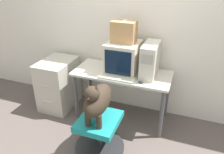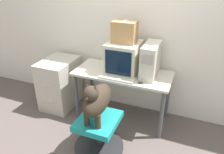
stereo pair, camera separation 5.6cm
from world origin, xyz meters
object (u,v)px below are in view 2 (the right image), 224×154
(dog, at_px, (97,100))
(filing_cabinet, at_px, (60,83))
(crt_monitor, at_px, (124,57))
(pc_tower, at_px, (151,60))
(office_chair, at_px, (99,133))
(keyboard, at_px, (117,78))
(cardboard_box, at_px, (125,32))

(dog, height_order, filing_cabinet, dog)
(dog, bearing_deg, crt_monitor, 86.92)
(pc_tower, bearing_deg, office_chair, -118.39)
(crt_monitor, distance_m, dog, 0.78)
(crt_monitor, height_order, dog, crt_monitor)
(keyboard, xyz_separation_m, filing_cabinet, (-0.98, 0.16, -0.35))
(crt_monitor, height_order, cardboard_box, cardboard_box)
(dog, distance_m, cardboard_box, 0.94)
(keyboard, xyz_separation_m, office_chair, (-0.04, -0.48, -0.51))
(keyboard, xyz_separation_m, dog, (-0.04, -0.50, -0.03))
(crt_monitor, distance_m, filing_cabinet, 1.12)
(filing_cabinet, bearing_deg, cardboard_box, 5.67)
(crt_monitor, height_order, filing_cabinet, crt_monitor)
(crt_monitor, height_order, office_chair, crt_monitor)
(office_chair, bearing_deg, pc_tower, 61.61)
(dog, bearing_deg, filing_cabinet, 145.05)
(keyboard, bearing_deg, cardboard_box, 90.08)
(pc_tower, bearing_deg, crt_monitor, 179.09)
(crt_monitor, bearing_deg, keyboard, -89.92)
(pc_tower, relative_size, keyboard, 0.99)
(pc_tower, bearing_deg, dog, -117.82)
(keyboard, relative_size, dog, 0.86)
(pc_tower, xyz_separation_m, filing_cabinet, (-1.34, -0.09, -0.55))
(office_chair, distance_m, cardboard_box, 1.26)
(office_chair, xyz_separation_m, cardboard_box, (0.04, 0.74, 1.03))
(filing_cabinet, bearing_deg, office_chair, -34.22)
(office_chair, xyz_separation_m, dog, (-0.00, -0.02, 0.48))
(crt_monitor, bearing_deg, office_chair, -93.15)
(filing_cabinet, relative_size, cardboard_box, 2.54)
(filing_cabinet, bearing_deg, pc_tower, 3.77)
(keyboard, height_order, filing_cabinet, filing_cabinet)
(office_chair, relative_size, cardboard_box, 2.00)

